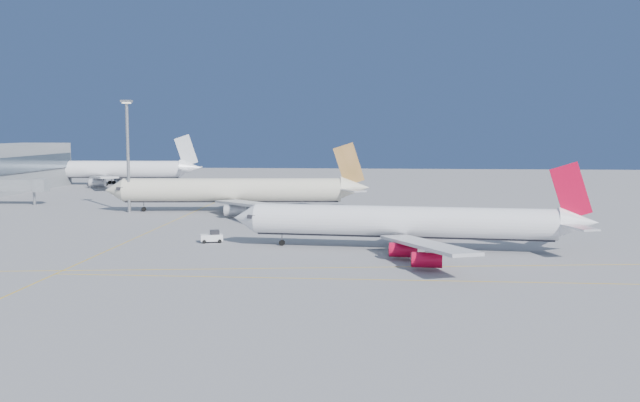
{
  "coord_description": "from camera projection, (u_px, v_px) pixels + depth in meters",
  "views": [
    {
      "loc": [
        4.83,
        -107.85,
        20.14
      ],
      "look_at": [
        -5.96,
        20.27,
        7.0
      ],
      "focal_mm": 40.0,
      "sensor_mm": 36.0,
      "label": 1
    }
  ],
  "objects": [
    {
      "name": "airliner_virgin",
      "position": [
        410.0,
        223.0,
        118.55
      ],
      "size": [
        60.51,
        54.13,
        14.92
      ],
      "rotation": [
        0.0,
        0.0,
        -0.09
      ],
      "color": "white",
      "rests_on": "ground"
    },
    {
      "name": "jet_bridge",
      "position": [
        8.0,
        185.0,
        187.98
      ],
      "size": [
        23.6,
        3.6,
        6.9
      ],
      "color": "gray",
      "rests_on": "ground"
    },
    {
      "name": "taxiway_lines",
      "position": [
        260.0,
        251.0,
        116.88
      ],
      "size": [
        118.86,
        140.0,
        0.02
      ],
      "color": "#CF9D0B",
      "rests_on": "ground"
    },
    {
      "name": "ground",
      "position": [
        348.0,
        260.0,
        109.37
      ],
      "size": [
        500.0,
        500.0,
        0.0
      ],
      "primitive_type": "plane",
      "color": "slate",
      "rests_on": "ground"
    },
    {
      "name": "airliner_etihad",
      "position": [
        238.0,
        190.0,
        172.88
      ],
      "size": [
        64.39,
        59.21,
        16.8
      ],
      "rotation": [
        0.0,
        0.0,
        0.1
      ],
      "color": "beige",
      "rests_on": "ground"
    },
    {
      "name": "light_mast",
      "position": [
        128.0,
        146.0,
        169.83
      ],
      "size": [
        2.32,
        2.32,
        26.83
      ],
      "color": "gray",
      "rests_on": "ground"
    },
    {
      "name": "airliner_third",
      "position": [
        109.0,
        170.0,
        254.17
      ],
      "size": [
        67.28,
        61.95,
        18.05
      ],
      "rotation": [
        0.0,
        0.0,
        0.06
      ],
      "color": "white",
      "rests_on": "ground"
    },
    {
      "name": "pushback_tug",
      "position": [
        212.0,
        237.0,
        126.06
      ],
      "size": [
        4.28,
        3.31,
        2.17
      ],
      "rotation": [
        0.0,
        0.0,
        0.32
      ],
      "color": "white",
      "rests_on": "ground"
    }
  ]
}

